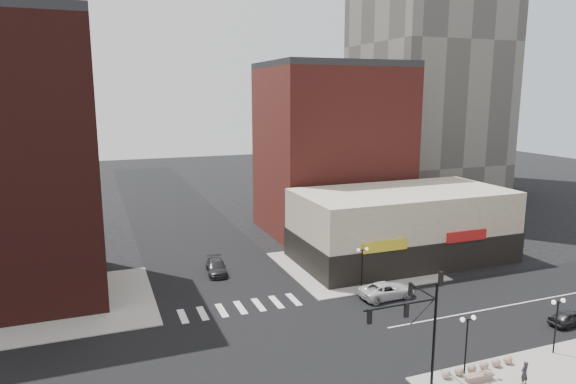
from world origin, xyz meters
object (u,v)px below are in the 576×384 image
traffic_signal (419,314)px  dark_sedan_north (216,267)px  street_lamp_se_b (557,312)px  street_lamp_ne (362,258)px  pedestrian (524,373)px  street_lamp_se_a (467,330)px  white_suv (387,290)px  stone_bench (479,377)px  dark_sedan_east (570,317)px

traffic_signal → dark_sedan_north: traffic_signal is taller
street_lamp_se_b → street_lamp_ne: same height
pedestrian → street_lamp_se_a: bearing=-48.8°
white_suv → stone_bench: white_suv is taller
dark_sedan_north → stone_bench: size_ratio=2.33×
street_lamp_se_b → white_suv: bearing=113.0°
street_lamp_ne → stone_bench: bearing=-92.3°
dark_sedan_east → street_lamp_ne: bearing=41.8°
traffic_signal → street_lamp_se_a: traffic_signal is taller
dark_sedan_east → pedestrian: bearing=115.9°
street_lamp_se_a → white_suv: bearing=80.5°
street_lamp_ne → pedestrian: street_lamp_ne is taller
pedestrian → white_suv: bearing=-95.5°
street_lamp_se_a → dark_sedan_north: street_lamp_se_a is taller
street_lamp_ne → traffic_signal: bearing=-106.7°
traffic_signal → pedestrian: traffic_signal is taller
dark_sedan_east → stone_bench: dark_sedan_east is taller
dark_sedan_east → dark_sedan_north: dark_sedan_north is taller
street_lamp_se_b → pedestrian: street_lamp_se_b is taller
traffic_signal → stone_bench: (4.09, -1.17, -4.59)m
pedestrian → street_lamp_ne: bearing=-91.8°
street_lamp_ne → dark_sedan_north: 15.69m
traffic_signal → white_suv: 15.24m
white_suv → dark_sedan_east: bearing=-135.7°
pedestrian → stone_bench: (-2.41, 1.43, -0.56)m
street_lamp_se_b → stone_bench: bearing=-172.6°
street_lamp_se_a → stone_bench: (0.32, -1.00, -2.92)m
street_lamp_se_a → dark_sedan_east: (13.33, 3.18, -2.64)m
dark_sedan_east → white_suv: bearing=44.9°
white_suv → dark_sedan_north: (-13.30, 12.20, -0.05)m
street_lamp_se_b → stone_bench: 8.27m
traffic_signal → dark_sedan_east: 17.89m
white_suv → pedestrian: size_ratio=3.30×
traffic_signal → pedestrian: bearing=-21.8°
dark_sedan_east → stone_bench: size_ratio=1.86×
street_lamp_ne → white_suv: street_lamp_ne is taller
dark_sedan_east → dark_sedan_north: (-24.37, 22.53, 0.04)m
street_lamp_ne → dark_sedan_north: size_ratio=0.87×
white_suv → dark_sedan_east: size_ratio=1.40×
white_suv → traffic_signal: bearing=153.0°
traffic_signal → dark_sedan_north: size_ratio=1.63×
traffic_signal → street_lamp_se_b: (11.76, -0.17, -1.67)m
traffic_signal → dark_sedan_east: size_ratio=2.04×
dark_sedan_east → dark_sedan_north: size_ratio=0.80×
dark_sedan_east → stone_bench: bearing=105.8°
street_lamp_se_b → street_lamp_ne: size_ratio=1.00×
street_lamp_ne → dark_sedan_north: (-12.04, 9.71, -2.60)m
street_lamp_ne → dark_sedan_east: street_lamp_ne is taller
street_lamp_se_b → street_lamp_ne: 17.46m
street_lamp_se_b → pedestrian: bearing=-155.2°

